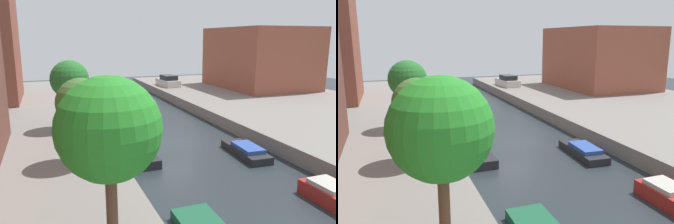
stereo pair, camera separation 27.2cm
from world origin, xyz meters
The scene contains 10 objects.
ground_plane centered at (0.00, 0.00, 0.00)m, with size 84.00×84.00×0.00m, color #232B30.
low_block_right centered at (18.00, 16.08, 4.84)m, with size 10.00×13.16×7.67m, color brown.
street_tree_0 centered at (-6.93, -12.06, 4.76)m, with size 3.13×3.13×5.35m.
street_tree_1 centered at (-6.93, -4.29, 4.12)m, with size 2.54×2.54×4.42m.
street_tree_2 centered at (-6.93, 2.91, 4.49)m, with size 2.69×2.69×4.87m.
parked_car centered at (7.09, 21.04, 1.62)m, with size 2.07×4.73×1.49m.
moored_boat_left_2 centered at (-3.42, -2.32, 0.26)m, with size 1.60×4.08×0.53m.
moored_boat_left_3 centered at (-3.72, 5.28, 0.36)m, with size 1.34×3.55×0.83m.
moored_boat_right_1 centered at (3.34, -10.80, 0.39)m, with size 1.47×3.02×0.88m.
moored_boat_right_2 centered at (3.19, -3.96, 0.30)m, with size 1.72×4.25×0.71m.
Camera 2 is at (-8.29, -21.45, 7.34)m, focal length 35.81 mm.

